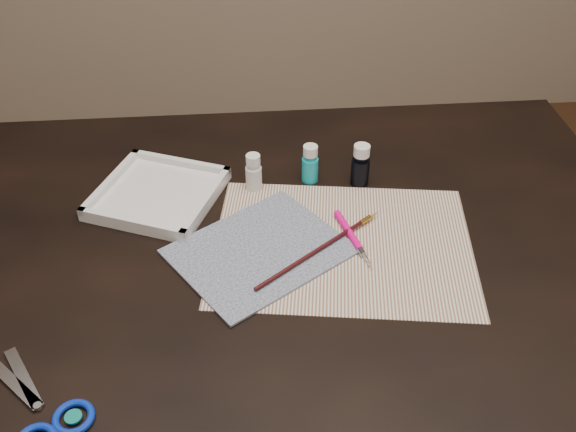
{
  "coord_description": "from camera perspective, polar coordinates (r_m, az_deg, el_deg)",
  "views": [
    {
      "loc": [
        -0.07,
        -0.85,
        1.48
      ],
      "look_at": [
        0.0,
        0.0,
        0.8
      ],
      "focal_mm": 40.0,
      "sensor_mm": 36.0,
      "label": 1
    }
  ],
  "objects": [
    {
      "name": "paintbrush",
      "position": [
        1.09,
        2.98,
        -2.83
      ],
      "size": [
        0.24,
        0.19,
        0.01
      ],
      "primitive_type": null,
      "rotation": [
        0.0,
        0.0,
        0.66
      ],
      "color": "black",
      "rests_on": "canvas"
    },
    {
      "name": "paper",
      "position": [
        1.11,
        4.88,
        -2.55
      ],
      "size": [
        0.49,
        0.4,
        0.0
      ],
      "primitive_type": "cube",
      "rotation": [
        0.0,
        0.0,
        -0.15
      ],
      "color": "silver",
      "rests_on": "table"
    },
    {
      "name": "palette_tray",
      "position": [
        1.23,
        -11.49,
        2.02
      ],
      "size": [
        0.28,
        0.28,
        0.03
      ],
      "primitive_type": "cube",
      "rotation": [
        0.0,
        0.0,
        -0.4
      ],
      "color": "white",
      "rests_on": "table"
    },
    {
      "name": "scissors",
      "position": [
        0.95,
        -22.31,
        -14.96
      ],
      "size": [
        0.23,
        0.23,
        0.01
      ],
      "primitive_type": null,
      "rotation": [
        0.0,
        0.0,
        2.36
      ],
      "color": "silver",
      "rests_on": "table"
    },
    {
      "name": "canvas",
      "position": [
        1.09,
        -2.53,
        -3.11
      ],
      "size": [
        0.35,
        0.33,
        0.0
      ],
      "primitive_type": "cube",
      "rotation": [
        0.0,
        0.0,
        0.59
      ],
      "color": "#122241",
      "rests_on": "paper"
    },
    {
      "name": "paint_bottle_cyan",
      "position": [
        1.24,
        1.98,
        4.69
      ],
      "size": [
        0.03,
        0.03,
        0.08
      ],
      "primitive_type": "cylinder",
      "rotation": [
        0.0,
        0.0,
        0.05
      ],
      "color": "#149FB2",
      "rests_on": "table"
    },
    {
      "name": "craft_knife",
      "position": [
        1.11,
        5.87,
        -2.08
      ],
      "size": [
        0.05,
        0.15,
        0.01
      ],
      "primitive_type": null,
      "rotation": [
        0.0,
        0.0,
        -1.33
      ],
      "color": "#F90889",
      "rests_on": "paper"
    },
    {
      "name": "table",
      "position": [
        1.39,
        0.0,
        -13.79
      ],
      "size": [
        1.3,
        0.9,
        0.75
      ],
      "primitive_type": "cube",
      "color": "black",
      "rests_on": "ground"
    },
    {
      "name": "paint_bottle_white",
      "position": [
        1.22,
        -3.08,
        3.92
      ],
      "size": [
        0.03,
        0.03,
        0.08
      ],
      "primitive_type": "cylinder",
      "rotation": [
        0.0,
        0.0,
        0.1
      ],
      "color": "silver",
      "rests_on": "table"
    },
    {
      "name": "paint_bottle_navy",
      "position": [
        1.23,
        6.47,
        4.54
      ],
      "size": [
        0.04,
        0.04,
        0.09
      ],
      "primitive_type": "cylinder",
      "rotation": [
        0.0,
        0.0,
        0.24
      ],
      "color": "black",
      "rests_on": "table"
    }
  ]
}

